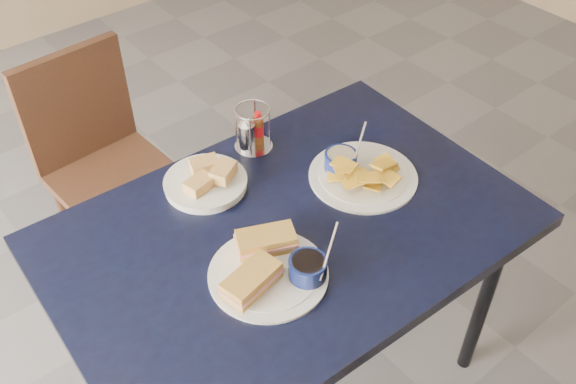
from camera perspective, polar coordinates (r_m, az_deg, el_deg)
ground at (r=2.31m, az=-4.68°, el=-13.46°), size 6.00×6.00×0.00m
dining_table at (r=1.67m, az=0.08°, el=-4.64°), size 1.22×0.84×0.75m
chair_far at (r=2.38m, az=-16.43°, el=3.55°), size 0.42×0.40×0.84m
sandwich_plate at (r=1.50m, az=-1.47°, el=-6.61°), size 0.31×0.28×0.12m
plantain_plate at (r=1.76m, az=6.13°, el=1.87°), size 0.30×0.30×0.12m
bread_basket at (r=1.73m, az=-7.24°, el=0.98°), size 0.22×0.22×0.07m
condiment_caddy at (r=1.83m, az=-3.28°, el=5.35°), size 0.11×0.11×0.14m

